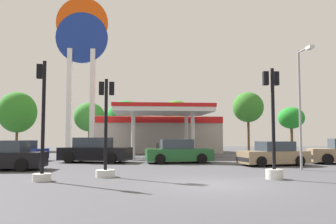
{
  "coord_description": "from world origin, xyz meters",
  "views": [
    {
      "loc": [
        -2.84,
        -12.24,
        1.72
      ],
      "look_at": [
        -0.3,
        15.75,
        3.68
      ],
      "focal_mm": 37.1,
      "sensor_mm": 36.0,
      "label": 1
    }
  ],
  "objects_px": {
    "traffic_signal_3": "(106,145)",
    "tree_0": "(17,112)",
    "car_3": "(95,151)",
    "tree_5": "(291,118)",
    "station_pole_sign": "(82,53)",
    "tree_2": "(126,117)",
    "car_4": "(2,157)",
    "tree_4": "(248,107)",
    "car_2": "(18,151)",
    "corner_streetlamp": "(302,96)",
    "traffic_signal_1": "(42,143)",
    "tree_3": "(176,112)",
    "traffic_signal_0": "(273,140)",
    "car_0": "(178,152)",
    "car_5": "(273,155)",
    "tree_1": "(89,117)"
  },
  "relations": [
    {
      "from": "traffic_signal_0",
      "to": "tree_5",
      "type": "bearing_deg",
      "value": 63.93
    },
    {
      "from": "tree_3",
      "to": "tree_4",
      "type": "bearing_deg",
      "value": -3.58
    },
    {
      "from": "car_2",
      "to": "tree_5",
      "type": "distance_m",
      "value": 32.97
    },
    {
      "from": "tree_4",
      "to": "corner_streetlamp",
      "type": "relative_size",
      "value": 1.15
    },
    {
      "from": "car_3",
      "to": "tree_0",
      "type": "xyz_separation_m",
      "value": [
        -11.34,
        19.08,
        3.79
      ]
    },
    {
      "from": "car_3",
      "to": "traffic_signal_3",
      "type": "distance_m",
      "value": 8.37
    },
    {
      "from": "car_4",
      "to": "tree_4",
      "type": "distance_m",
      "value": 30.78
    },
    {
      "from": "car_2",
      "to": "tree_2",
      "type": "relative_size",
      "value": 0.7
    },
    {
      "from": "tree_4",
      "to": "car_4",
      "type": "bearing_deg",
      "value": -131.97
    },
    {
      "from": "tree_0",
      "to": "tree_5",
      "type": "bearing_deg",
      "value": 0.36
    },
    {
      "from": "tree_4",
      "to": "corner_streetlamp",
      "type": "xyz_separation_m",
      "value": [
        -5.2,
        -24.28,
        -1.47
      ]
    },
    {
      "from": "car_3",
      "to": "car_5",
      "type": "relative_size",
      "value": 1.18
    },
    {
      "from": "car_2",
      "to": "corner_streetlamp",
      "type": "height_order",
      "value": "corner_streetlamp"
    },
    {
      "from": "car_3",
      "to": "tree_5",
      "type": "height_order",
      "value": "tree_5"
    },
    {
      "from": "station_pole_sign",
      "to": "tree_1",
      "type": "xyz_separation_m",
      "value": [
        -0.84,
        11.89,
        -4.87
      ]
    },
    {
      "from": "station_pole_sign",
      "to": "traffic_signal_3",
      "type": "height_order",
      "value": "station_pole_sign"
    },
    {
      "from": "car_4",
      "to": "tree_1",
      "type": "distance_m",
      "value": 23.55
    },
    {
      "from": "traffic_signal_1",
      "to": "tree_2",
      "type": "relative_size",
      "value": 0.76
    },
    {
      "from": "station_pole_sign",
      "to": "traffic_signal_1",
      "type": "height_order",
      "value": "station_pole_sign"
    },
    {
      "from": "tree_3",
      "to": "tree_5",
      "type": "height_order",
      "value": "tree_3"
    },
    {
      "from": "traffic_signal_1",
      "to": "tree_3",
      "type": "xyz_separation_m",
      "value": [
        8.44,
        27.82,
        3.19
      ]
    },
    {
      "from": "traffic_signal_1",
      "to": "traffic_signal_0",
      "type": "bearing_deg",
      "value": -1.16
    },
    {
      "from": "car_3",
      "to": "tree_0",
      "type": "relative_size",
      "value": 0.7
    },
    {
      "from": "tree_1",
      "to": "tree_2",
      "type": "relative_size",
      "value": 0.94
    },
    {
      "from": "tree_2",
      "to": "corner_streetlamp",
      "type": "relative_size",
      "value": 0.99
    },
    {
      "from": "traffic_signal_3",
      "to": "tree_1",
      "type": "relative_size",
      "value": 0.73
    },
    {
      "from": "station_pole_sign",
      "to": "car_0",
      "type": "distance_m",
      "value": 13.39
    },
    {
      "from": "traffic_signal_1",
      "to": "car_3",
      "type": "bearing_deg",
      "value": 84.32
    },
    {
      "from": "car_4",
      "to": "tree_5",
      "type": "height_order",
      "value": "tree_5"
    },
    {
      "from": "traffic_signal_1",
      "to": "tree_1",
      "type": "height_order",
      "value": "tree_1"
    },
    {
      "from": "tree_0",
      "to": "tree_4",
      "type": "bearing_deg",
      "value": -2.5
    },
    {
      "from": "traffic_signal_0",
      "to": "tree_0",
      "type": "relative_size",
      "value": 0.65
    },
    {
      "from": "traffic_signal_1",
      "to": "tree_2",
      "type": "distance_m",
      "value": 29.23
    },
    {
      "from": "car_3",
      "to": "car_5",
      "type": "xyz_separation_m",
      "value": [
        10.73,
        -3.38,
        -0.1
      ]
    },
    {
      "from": "car_3",
      "to": "tree_4",
      "type": "relative_size",
      "value": 0.69
    },
    {
      "from": "car_5",
      "to": "traffic_signal_0",
      "type": "bearing_deg",
      "value": -111.98
    },
    {
      "from": "tree_3",
      "to": "corner_streetlamp",
      "type": "distance_m",
      "value": 25.1
    },
    {
      "from": "traffic_signal_1",
      "to": "tree_5",
      "type": "bearing_deg",
      "value": 50.93
    },
    {
      "from": "car_0",
      "to": "tree_0",
      "type": "relative_size",
      "value": 0.62
    },
    {
      "from": "traffic_signal_1",
      "to": "tree_4",
      "type": "relative_size",
      "value": 0.66
    },
    {
      "from": "traffic_signal_3",
      "to": "tree_0",
      "type": "xyz_separation_m",
      "value": [
        -12.74,
        27.31,
        3.19
      ]
    },
    {
      "from": "tree_4",
      "to": "tree_5",
      "type": "xyz_separation_m",
      "value": [
        6.1,
        1.42,
        -1.21
      ]
    },
    {
      "from": "car_0",
      "to": "station_pole_sign",
      "type": "bearing_deg",
      "value": 134.44
    },
    {
      "from": "traffic_signal_0",
      "to": "traffic_signal_1",
      "type": "bearing_deg",
      "value": 178.84
    },
    {
      "from": "car_4",
      "to": "traffic_signal_3",
      "type": "distance_m",
      "value": 6.53
    },
    {
      "from": "station_pole_sign",
      "to": "tree_2",
      "type": "relative_size",
      "value": 2.25
    },
    {
      "from": "tree_2",
      "to": "tree_0",
      "type": "bearing_deg",
      "value": -177.56
    },
    {
      "from": "traffic_signal_1",
      "to": "corner_streetlamp",
      "type": "relative_size",
      "value": 0.76
    },
    {
      "from": "car_3",
      "to": "tree_0",
      "type": "height_order",
      "value": "tree_0"
    },
    {
      "from": "car_2",
      "to": "corner_streetlamp",
      "type": "bearing_deg",
      "value": -27.28
    }
  ]
}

